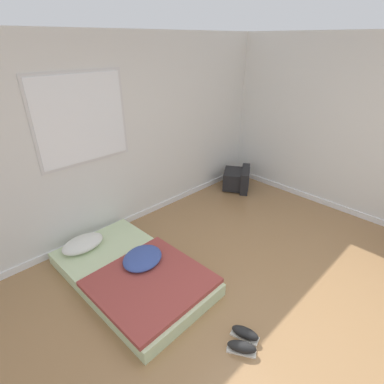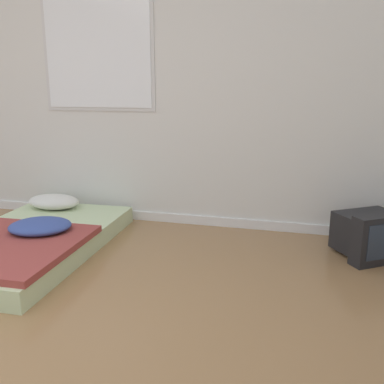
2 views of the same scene
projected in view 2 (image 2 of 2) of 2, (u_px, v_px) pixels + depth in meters
wall_back at (130, 91)px, 4.17m from camera, size 8.04×0.08×2.60m
mattress_bed at (29, 239)px, 3.55m from camera, size 1.17×1.93×0.30m
crt_tv at (374, 234)px, 3.44m from camera, size 0.70×0.68×0.39m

